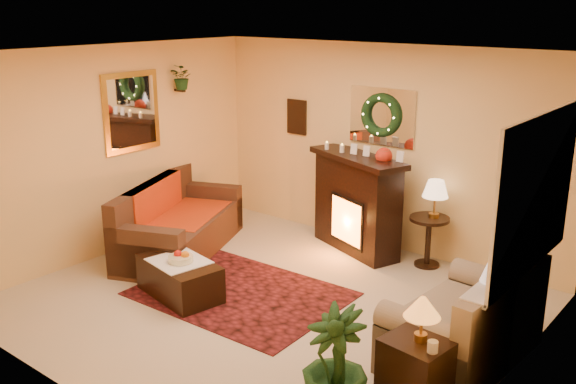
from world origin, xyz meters
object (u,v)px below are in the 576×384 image
Objects in this scene: fireplace at (357,209)px; side_table_round at (428,240)px; loveseat at (463,315)px; sofa at (180,219)px; coffee_table at (180,278)px; end_table_square at (417,376)px.

fireplace is 1.00m from side_table_round.
loveseat is at bearing -16.49° from fireplace.
sofa is at bearing -150.04° from side_table_round.
side_table_round is (2.68, 1.54, -0.10)m from sofa.
side_table_round reaches higher than coffee_table.
end_table_square is 0.61× the size of coffee_table.
end_table_square is at bearing -38.54° from sofa.
loveseat reaches higher than end_table_square.
fireplace is at bearing 83.56° from coffee_table.
fireplace is at bearing 147.25° from loveseat.
sofa is 3.54× the size of end_table_square.
sofa is 4.07m from end_table_square.
coffee_table is at bearing -87.01° from fireplace.
fireplace is 2.71m from loveseat.
side_table_round reaches higher than end_table_square.
coffee_table is at bearing -161.88° from loveseat.
loveseat is at bearing 92.40° from end_table_square.
end_table_square is at bearing 7.34° from coffee_table.
sofa is at bearing 164.49° from end_table_square.
side_table_round is at bearing 129.07° from loveseat.
sofa reaches higher than loveseat.
coffee_table is at bearing -65.91° from sofa.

